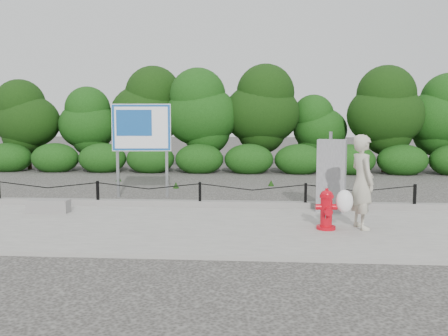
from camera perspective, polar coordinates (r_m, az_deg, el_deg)
name	(u,v)px	position (r m, az deg, el deg)	size (l,w,h in m)	color
ground	(200,210)	(11.41, -2.90, -5.08)	(90.00, 90.00, 0.00)	#2D2B28
sidewalk	(188,228)	(9.46, -4.41, -7.16)	(14.00, 4.00, 0.08)	gray
curb	(200,204)	(11.43, -2.87, -4.30)	(14.00, 0.22, 0.14)	slate
chain_barrier	(200,191)	(11.33, -2.91, -2.82)	(10.06, 0.06, 0.60)	black
treeline	(236,113)	(20.06, 1.43, 6.62)	(20.13, 3.53, 4.33)	black
fire_hydrant	(326,210)	(9.26, 12.22, -4.93)	(0.42, 0.43, 0.79)	red
pedestrian	(361,183)	(9.41, 16.16, -1.75)	(0.81, 0.75, 1.81)	#B5B09B
concrete_block	(48,206)	(11.38, -20.36, -4.32)	(0.92, 0.32, 0.30)	gray
utility_cabinet	(331,176)	(10.96, 12.79, -0.91)	(0.70, 0.53, 1.81)	gray
advertising_sign	(141,132)	(13.24, -9.92, 4.31)	(1.61, 0.28, 2.58)	slate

